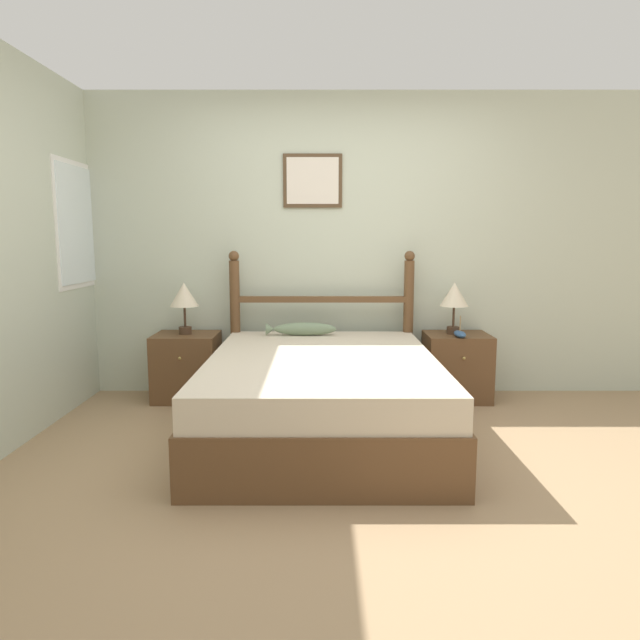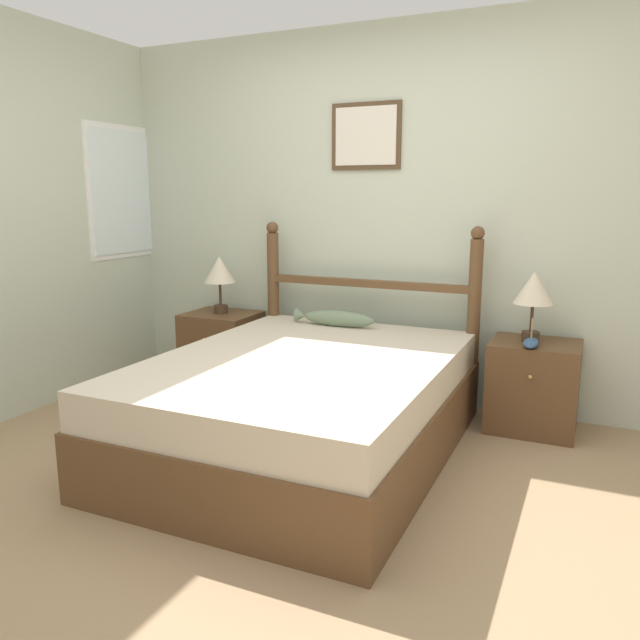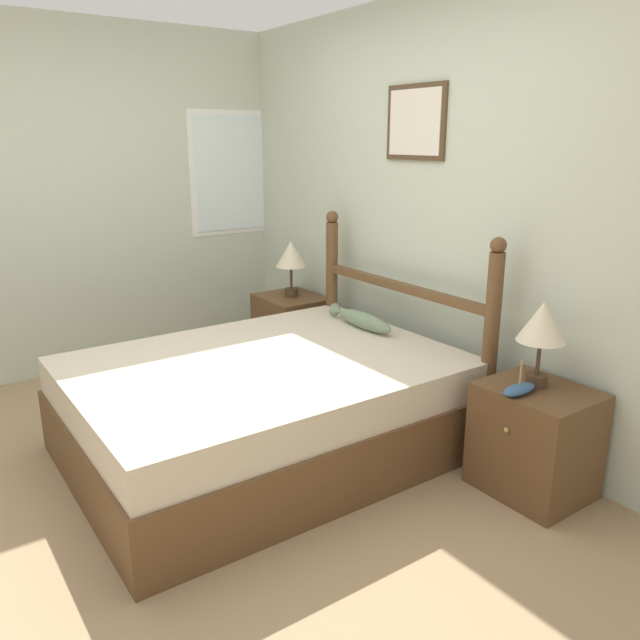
% 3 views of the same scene
% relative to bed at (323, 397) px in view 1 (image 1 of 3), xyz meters
% --- Properties ---
extents(ground_plane, '(16.00, 16.00, 0.00)m').
position_rel_bed_xyz_m(ground_plane, '(0.13, -0.55, -0.27)').
color(ground_plane, '#9E7F5B').
extents(wall_back, '(6.40, 0.08, 2.55)m').
position_rel_bed_xyz_m(wall_back, '(0.13, 1.18, 1.00)').
color(wall_back, beige).
rests_on(wall_back, ground_plane).
extents(bed, '(1.54, 2.07, 0.56)m').
position_rel_bed_xyz_m(bed, '(0.00, 0.00, 0.00)').
color(bed, brown).
rests_on(bed, ground_plane).
extents(headboard, '(1.55, 0.09, 1.24)m').
position_rel_bed_xyz_m(headboard, '(0.00, 0.99, 0.39)').
color(headboard, brown).
rests_on(headboard, ground_plane).
extents(nightstand_left, '(0.52, 0.46, 0.55)m').
position_rel_bed_xyz_m(nightstand_left, '(-1.13, 0.90, 0.00)').
color(nightstand_left, brown).
rests_on(nightstand_left, ground_plane).
extents(nightstand_right, '(0.52, 0.46, 0.55)m').
position_rel_bed_xyz_m(nightstand_right, '(1.13, 0.90, 0.00)').
color(nightstand_right, brown).
rests_on(nightstand_right, ground_plane).
extents(table_lamp_left, '(0.23, 0.23, 0.43)m').
position_rel_bed_xyz_m(table_lamp_left, '(-1.13, 0.90, 0.59)').
color(table_lamp_left, '#422D1E').
rests_on(table_lamp_left, nightstand_left).
extents(table_lamp_right, '(0.23, 0.23, 0.43)m').
position_rel_bed_xyz_m(table_lamp_right, '(1.09, 0.91, 0.59)').
color(table_lamp_right, '#422D1E').
rests_on(table_lamp_right, nightstand_right).
extents(model_boat, '(0.08, 0.21, 0.17)m').
position_rel_bed_xyz_m(model_boat, '(1.11, 0.76, 0.30)').
color(model_boat, '#335684').
rests_on(model_boat, nightstand_right).
extents(fish_pillow, '(0.57, 0.10, 0.11)m').
position_rel_bed_xyz_m(fish_pillow, '(-0.16, 0.82, 0.33)').
color(fish_pillow, gray).
rests_on(fish_pillow, bed).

